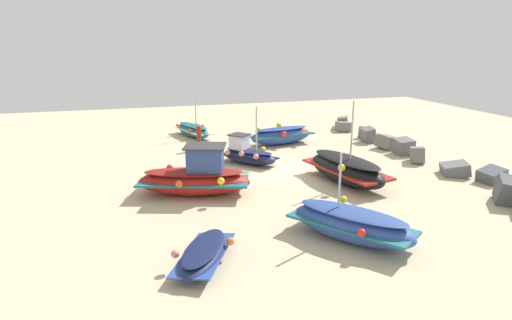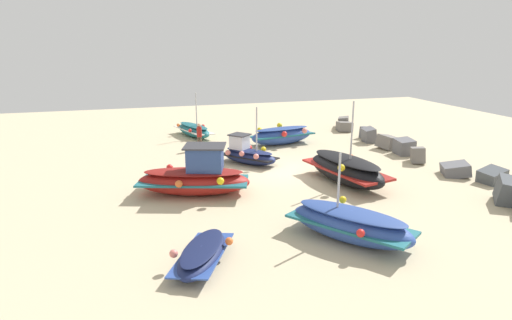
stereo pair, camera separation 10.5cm
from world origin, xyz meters
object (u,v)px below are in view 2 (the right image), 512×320
fishing_boat_2 (346,169)px  fishing_boat_6 (282,135)px  fishing_boat_3 (195,178)px  fishing_boat_0 (202,254)px  person_walking (199,135)px  fishing_boat_4 (194,130)px  fishing_boat_1 (248,154)px  fishing_boat_5 (350,224)px

fishing_boat_2 → fishing_boat_6: bearing=-10.5°
fishing_boat_6 → fishing_boat_3: bearing=37.7°
fishing_boat_0 → person_walking: bearing=-161.6°
fishing_boat_4 → person_walking: size_ratio=2.53×
fishing_boat_6 → fishing_boat_1: bearing=37.8°
fishing_boat_3 → fishing_boat_6: 10.59m
fishing_boat_6 → fishing_boat_0: bearing=50.4°
fishing_boat_4 → person_walking: 4.00m
fishing_boat_1 → fishing_boat_3: bearing=97.7°
fishing_boat_3 → person_walking: size_ratio=3.22×
fishing_boat_4 → fishing_boat_6: fishing_boat_4 is taller
fishing_boat_2 → person_walking: 10.28m
fishing_boat_1 → person_walking: (-3.96, -2.08, 0.42)m
fishing_boat_2 → fishing_boat_4: (-12.50, -5.51, -0.22)m
fishing_boat_3 → fishing_boat_1: bearing=66.3°
fishing_boat_0 → person_walking: size_ratio=1.98×
fishing_boat_4 → fishing_boat_2: bearing=-174.8°
fishing_boat_2 → fishing_boat_4: bearing=11.6°
fishing_boat_4 → fishing_boat_6: (4.02, 5.25, 0.15)m
fishing_boat_1 → fishing_boat_2: 5.84m
fishing_boat_4 → fishing_boat_5: (18.16, 2.73, 0.13)m
person_walking → fishing_boat_0: bearing=13.9°
fishing_boat_3 → fishing_boat_0: bearing=-79.4°
fishing_boat_3 → fishing_boat_6: (-8.00, 6.93, -0.13)m
fishing_boat_2 → person_walking: size_ratio=3.08×
fishing_boat_4 → fishing_boat_5: 18.36m
fishing_boat_1 → fishing_boat_5: 10.26m
fishing_boat_2 → fishing_boat_3: size_ratio=0.96×
fishing_boat_1 → fishing_boat_4: (-7.93, -1.87, -0.08)m
person_walking → fishing_boat_4: bearing=-160.4°
fishing_boat_0 → fishing_boat_5: 5.16m
fishing_boat_0 → fishing_boat_6: 16.26m
fishing_boat_0 → fishing_boat_1: 11.28m
fishing_boat_2 → fishing_boat_3: bearing=74.0°
fishing_boat_1 → fishing_boat_3: (4.09, -3.55, 0.21)m
fishing_boat_2 → person_walking: (-8.53, -5.72, 0.28)m
fishing_boat_1 → fishing_boat_6: fishing_boat_1 is taller
fishing_boat_0 → fishing_boat_6: bearing=179.0°
fishing_boat_0 → fishing_boat_2: bearing=153.6°
fishing_boat_4 → fishing_boat_5: bearing=169.9°
fishing_boat_2 → fishing_boat_3: (-0.48, -7.19, 0.07)m
fishing_boat_1 → fishing_boat_2: size_ratio=0.64×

